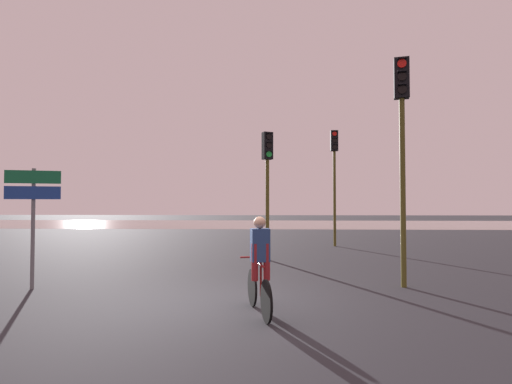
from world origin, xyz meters
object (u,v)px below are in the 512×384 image
traffic_light_far_right (334,166)px  direction_sign_post (33,206)px  cyclist (260,265)px  traffic_light_center (267,171)px  traffic_light_near_right (402,129)px

traffic_light_far_right → direction_sign_post: 12.17m
cyclist → traffic_light_far_right: bearing=60.2°
traffic_light_center → direction_sign_post: (-4.99, -4.75, -1.14)m
traffic_light_near_right → cyclist: traffic_light_near_right is taller
traffic_light_far_right → cyclist: 11.61m
traffic_light_near_right → direction_sign_post: bearing=16.8°
direction_sign_post → traffic_light_near_right: bearing=166.4°
traffic_light_far_right → direction_sign_post: size_ratio=1.95×
traffic_light_near_right → traffic_light_far_right: (-0.20, 8.58, -0.02)m
traffic_light_center → cyclist: size_ratio=2.53×
traffic_light_far_right → traffic_light_near_right: bearing=91.8°
traffic_light_near_right → direction_sign_post: 8.24m
traffic_light_center → traffic_light_far_right: size_ratio=0.83×
traffic_light_far_right → cyclist: bearing=75.7°
traffic_light_near_right → traffic_light_center: bearing=-41.0°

